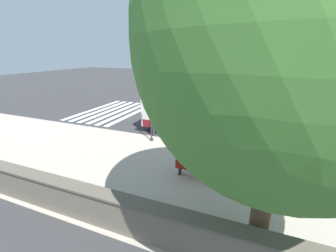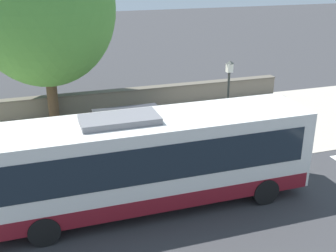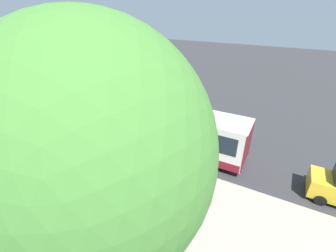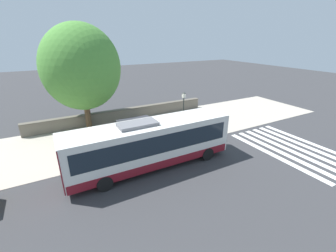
{
  "view_description": "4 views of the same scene",
  "coord_description": "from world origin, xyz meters",
  "views": [
    {
      "loc": [
        -13.75,
        -3.49,
        5.85
      ],
      "look_at": [
        -0.49,
        1.9,
        1.11
      ],
      "focal_mm": 24.0,
      "sensor_mm": 36.0,
      "label": 1
    },
    {
      "loc": [
        14.64,
        -4.76,
        8.32
      ],
      "look_at": [
        -0.82,
        0.3,
        1.89
      ],
      "focal_mm": 45.0,
      "sensor_mm": 36.0,
      "label": 2
    },
    {
      "loc": [
        -11.51,
        -8.47,
        10.0
      ],
      "look_at": [
        1.96,
        -1.21,
        1.77
      ],
      "focal_mm": 24.0,
      "sensor_mm": 36.0,
      "label": 3
    },
    {
      "loc": [
        14.85,
        -7.06,
        8.75
      ],
      "look_at": [
        -1.56,
        1.86,
        1.34
      ],
      "focal_mm": 24.0,
      "sensor_mm": 36.0,
      "label": 4
    }
  ],
  "objects": [
    {
      "name": "bus_shelter",
      "position": [
        -1.53,
        -1.23,
        2.06
      ],
      "size": [
        1.82,
        2.81,
        2.46
      ],
      "color": "#2D2D33",
      "rests_on": "ground"
    },
    {
      "name": "pedestrian",
      "position": [
        0.21,
        3.31,
        0.96
      ],
      "size": [
        0.34,
        0.22,
        1.65
      ],
      "color": "#2D3347",
      "rests_on": "ground"
    },
    {
      "name": "crosswalk_stripes",
      "position": [
        5.0,
        10.23,
        0.0
      ],
      "size": [
        9.0,
        5.25,
        0.01
      ],
      "color": "silver",
      "rests_on": "ground"
    },
    {
      "name": "street_lamp_near",
      "position": [
        -0.82,
        2.98,
        2.64
      ],
      "size": [
        0.28,
        0.28,
        4.47
      ],
      "color": "#2D332D",
      "rests_on": "ground"
    },
    {
      "name": "bus",
      "position": [
        1.84,
        -1.39,
        1.84
      ],
      "size": [
        2.72,
        11.76,
        3.54
      ],
      "color": "silver",
      "rests_on": "ground"
    },
    {
      "name": "bench",
      "position": [
        -4.36,
        -1.05,
        0.48
      ],
      "size": [
        0.4,
        1.85,
        0.88
      ],
      "color": "maroon",
      "rests_on": "ground"
    },
    {
      "name": "stone_wall",
      "position": [
        -8.55,
        0.0,
        0.66
      ],
      "size": [
        0.6,
        20.0,
        1.31
      ],
      "color": "#6B6356",
      "rests_on": "ground"
    },
    {
      "name": "ground_plane",
      "position": [
        0.0,
        0.0,
        0.0
      ],
      "size": [
        120.0,
        120.0,
        0.0
      ],
      "primitive_type": "plane",
      "color": "#353538",
      "rests_on": "ground"
    },
    {
      "name": "sidewalk_plaza",
      "position": [
        -4.5,
        0.0,
        0.01
      ],
      "size": [
        9.0,
        44.0,
        0.02
      ],
      "color": "#ADA393",
      "rests_on": "ground"
    },
    {
      "name": "shade_tree",
      "position": [
        -7.66,
        -3.96,
        6.12
      ],
      "size": [
        7.16,
        7.16,
        10.08
      ],
      "color": "brown",
      "rests_on": "ground"
    }
  ]
}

